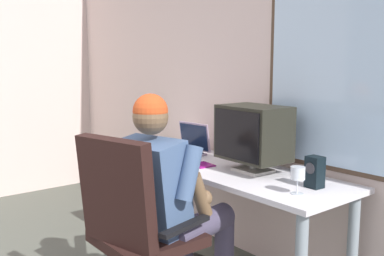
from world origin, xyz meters
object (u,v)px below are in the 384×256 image
Objects in this scene: wine_glass at (298,175)px; cd_case at (202,165)px; crt_monitor at (253,134)px; person_seated at (169,196)px; laptop at (188,146)px; desk_speaker at (315,172)px; desk at (221,181)px; office_chair at (133,221)px.

cd_case is (-0.80, 0.02, -0.10)m from wine_glass.
person_seated is at bearing -97.68° from crt_monitor.
crt_monitor is 0.71m from laptop.
crt_monitor is 1.34× the size of laptop.
laptop is 1.15m from desk_speaker.
desk is 0.72m from desk_speaker.
cd_case is at bearing -155.22° from crt_monitor.
crt_monitor is at bearing 160.44° from wine_glass.
crt_monitor reaches higher than cd_case.
office_chair is 2.39× the size of crt_monitor.
crt_monitor is (0.23, 0.05, 0.34)m from desk.
office_chair reaches higher than desk_speaker.
office_chair is 1.12m from laptop.
office_chair reaches higher than laptop.
cd_case is (-0.32, -0.15, -0.24)m from crt_monitor.
office_chair is 6.75× the size of cd_case.
person_seated is 0.82m from desk_speaker.
desk is 0.75m from wine_glass.
laptop is at bearing 126.86° from office_chair.
wine_glass is (0.51, 0.69, 0.24)m from office_chair.
crt_monitor is at bearing 179.92° from desk_speaker.
person_seated reaches higher than wine_glass.
person_seated reaches higher than office_chair.
crt_monitor is 2.83× the size of cd_case.
person_seated is 0.67m from crt_monitor.
crt_monitor is 0.42m from cd_case.
cd_case is (0.37, -0.17, -0.06)m from laptop.
person_seated is 7.11× the size of desk_speaker.
laptop reaches higher than wine_glass.
desk_speaker is at bearing 10.60° from cd_case.
office_chair reaches higher than wine_glass.
person_seated is (0.15, -0.54, 0.03)m from desk.
laptop is at bearing 155.59° from cd_case.
desk is at bearing 104.31° from office_chair.
crt_monitor is at bearing -1.74° from laptop.
laptop is at bearing 170.68° from wine_glass.
wine_glass is (0.48, -0.17, -0.14)m from crt_monitor.
desk is at bearing 170.66° from wine_glass.
crt_monitor reaches higher than laptop.
person_seated is at bearing -132.55° from desk_speaker.
person_seated is at bearing -74.31° from desk.
desk_speaker reaches higher than cd_case.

